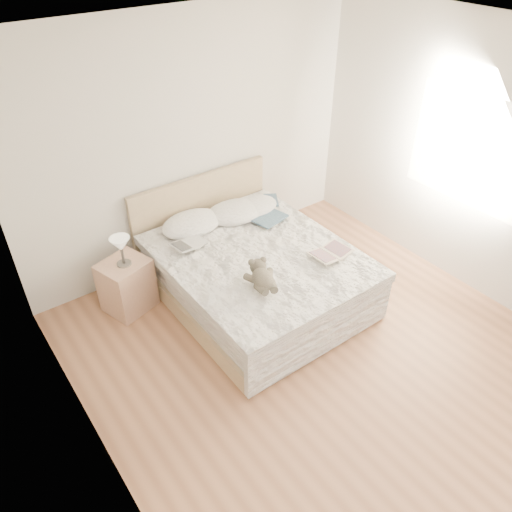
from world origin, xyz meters
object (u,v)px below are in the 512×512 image
(nightstand, at_px, (127,285))
(childrens_book, at_px, (330,253))
(teddy_bear, at_px, (263,285))
(table_lamp, at_px, (121,246))
(photo_book, at_px, (189,244))
(bed, at_px, (253,272))

(nightstand, bearing_deg, childrens_book, -34.41)
(childrens_book, bearing_deg, nightstand, 141.55)
(childrens_book, relative_size, teddy_bear, 1.15)
(table_lamp, bearing_deg, nightstand, 108.36)
(nightstand, height_order, table_lamp, table_lamp)
(nightstand, distance_m, table_lamp, 0.50)
(teddy_bear, bearing_deg, photo_book, 116.30)
(photo_book, relative_size, teddy_bear, 0.95)
(childrens_book, bearing_deg, teddy_bear, 177.20)
(table_lamp, bearing_deg, childrens_book, -33.96)
(childrens_book, bearing_deg, photo_book, 133.35)
(nightstand, xyz_separation_m, teddy_bear, (0.84, -1.17, 0.37))
(photo_book, bearing_deg, teddy_bear, -87.43)
(nightstand, bearing_deg, table_lamp, -71.64)
(bed, bearing_deg, nightstand, 152.15)
(bed, xyz_separation_m, photo_book, (-0.50, 0.41, 0.32))
(photo_book, height_order, teddy_bear, teddy_bear)
(nightstand, distance_m, photo_book, 0.75)
(photo_book, bearing_deg, childrens_book, -51.63)
(photo_book, bearing_deg, bed, -48.28)
(teddy_bear, bearing_deg, table_lamp, 140.69)
(childrens_book, bearing_deg, bed, 130.54)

